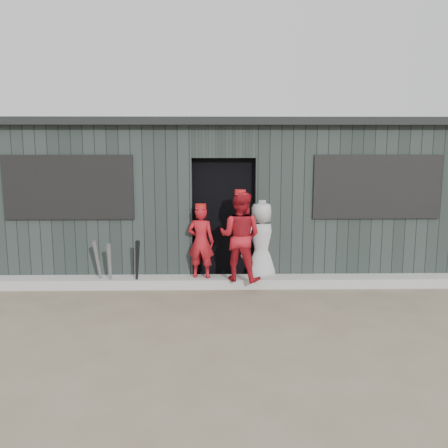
{
  "coord_description": "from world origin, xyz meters",
  "views": [
    {
      "loc": [
        -0.14,
        -5.74,
        2.27
      ],
      "look_at": [
        0.0,
        1.8,
        1.0
      ],
      "focal_mm": 40.0,
      "sensor_mm": 36.0,
      "label": 1
    }
  ],
  "objects_px": {
    "bat_mid": "(98,264)",
    "bat_left": "(110,267)",
    "player_grey_back": "(261,242)",
    "bat_right": "(137,265)",
    "player_red_left": "(201,242)",
    "dugout": "(222,194)",
    "player_red_right": "(240,236)"
  },
  "relations": [
    {
      "from": "bat_mid",
      "to": "player_red_left",
      "type": "distance_m",
      "value": 1.6
    },
    {
      "from": "bat_left",
      "to": "player_grey_back",
      "type": "xyz_separation_m",
      "value": [
        2.34,
        0.42,
        0.28
      ]
    },
    {
      "from": "bat_mid",
      "to": "dugout",
      "type": "bearing_deg",
      "value": 43.06
    },
    {
      "from": "bat_mid",
      "to": "bat_right",
      "type": "height_order",
      "value": "bat_mid"
    },
    {
      "from": "player_red_right",
      "to": "dugout",
      "type": "xyz_separation_m",
      "value": [
        -0.24,
        1.84,
        0.45
      ]
    },
    {
      "from": "bat_mid",
      "to": "bat_right",
      "type": "distance_m",
      "value": 0.6
    },
    {
      "from": "bat_left",
      "to": "player_red_left",
      "type": "height_order",
      "value": "player_red_left"
    },
    {
      "from": "bat_left",
      "to": "player_red_right",
      "type": "relative_size",
      "value": 0.56
    },
    {
      "from": "bat_right",
      "to": "player_red_left",
      "type": "relative_size",
      "value": 0.69
    },
    {
      "from": "player_red_left",
      "to": "player_red_right",
      "type": "height_order",
      "value": "player_red_right"
    },
    {
      "from": "player_red_left",
      "to": "dugout",
      "type": "distance_m",
      "value": 1.81
    },
    {
      "from": "bat_mid",
      "to": "player_red_right",
      "type": "bearing_deg",
      "value": -0.96
    },
    {
      "from": "player_red_right",
      "to": "dugout",
      "type": "relative_size",
      "value": 0.16
    },
    {
      "from": "bat_right",
      "to": "player_grey_back",
      "type": "height_order",
      "value": "player_grey_back"
    },
    {
      "from": "bat_right",
      "to": "player_red_left",
      "type": "xyz_separation_m",
      "value": [
        0.97,
        0.14,
        0.33
      ]
    },
    {
      "from": "player_grey_back",
      "to": "player_red_right",
      "type": "bearing_deg",
      "value": 26.43
    },
    {
      "from": "player_red_left",
      "to": "dugout",
      "type": "bearing_deg",
      "value": -90.3
    },
    {
      "from": "player_red_right",
      "to": "dugout",
      "type": "distance_m",
      "value": 1.91
    },
    {
      "from": "dugout",
      "to": "player_red_right",
      "type": "bearing_deg",
      "value": -82.51
    },
    {
      "from": "player_red_left",
      "to": "player_red_right",
      "type": "relative_size",
      "value": 0.83
    },
    {
      "from": "bat_left",
      "to": "dugout",
      "type": "bearing_deg",
      "value": 47.05
    },
    {
      "from": "bat_mid",
      "to": "player_grey_back",
      "type": "distance_m",
      "value": 2.57
    },
    {
      "from": "player_red_right",
      "to": "bat_left",
      "type": "bearing_deg",
      "value": 21.33
    },
    {
      "from": "player_red_right",
      "to": "player_grey_back",
      "type": "xyz_separation_m",
      "value": [
        0.36,
        0.39,
        -0.17
      ]
    },
    {
      "from": "bat_mid",
      "to": "bat_left",
      "type": "bearing_deg",
      "value": -19.16
    },
    {
      "from": "player_red_right",
      "to": "player_grey_back",
      "type": "height_order",
      "value": "player_red_right"
    },
    {
      "from": "player_red_right",
      "to": "player_grey_back",
      "type": "relative_size",
      "value": 1.03
    },
    {
      "from": "bat_mid",
      "to": "bat_right",
      "type": "xyz_separation_m",
      "value": [
        0.6,
        -0.03,
        -0.01
      ]
    },
    {
      "from": "bat_mid",
      "to": "player_red_left",
      "type": "xyz_separation_m",
      "value": [
        1.57,
        0.12,
        0.32
      ]
    },
    {
      "from": "bat_mid",
      "to": "player_grey_back",
      "type": "xyz_separation_m",
      "value": [
        2.53,
        0.36,
        0.26
      ]
    },
    {
      "from": "bat_left",
      "to": "bat_right",
      "type": "height_order",
      "value": "bat_right"
    },
    {
      "from": "bat_left",
      "to": "bat_right",
      "type": "distance_m",
      "value": 0.41
    }
  ]
}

